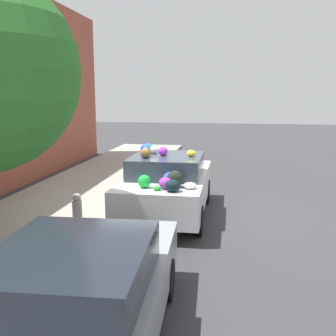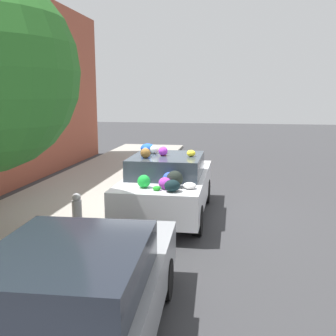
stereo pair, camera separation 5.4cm
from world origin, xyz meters
name	(u,v)px [view 2 (the right image)]	position (x,y,z in m)	size (l,w,h in m)	color
ground_plane	(162,215)	(0.00, 0.00, 0.00)	(60.00, 60.00, 0.00)	#38383A
sidewalk_curb	(56,207)	(0.00, 2.70, 0.06)	(24.00, 3.20, 0.11)	#9E998E
fire_hydrant	(77,210)	(-1.41, 1.53, 0.46)	(0.20, 0.20, 0.70)	#B2B2B7
art_car	(168,183)	(-0.02, -0.13, 0.78)	(3.96, 1.82, 1.67)	silver
parked_car_plain	(75,298)	(-5.17, -0.02, 0.68)	(4.25, 1.95, 1.31)	gray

